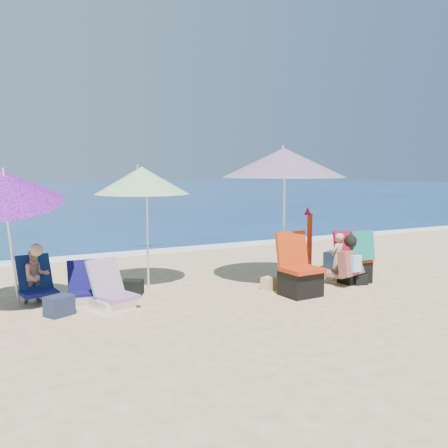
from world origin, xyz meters
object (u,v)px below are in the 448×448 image
chair_rainbow (112,296)px  camp_chair_left (299,277)px  umbrella_turquoise (284,163)px  chair_navy (84,292)px  camp_chair_right (354,263)px  furled_umbrella (309,238)px  person_center (343,260)px  umbrella_striped (142,181)px  umbrella_blue (3,187)px  person_left (36,276)px

chair_rainbow → camp_chair_left: camp_chair_left is taller
umbrella_turquoise → camp_chair_left: bearing=-101.0°
chair_navy → camp_chair_right: size_ratio=0.65×
furled_umbrella → person_center: size_ratio=1.45×
umbrella_striped → chair_rainbow: bearing=-131.2°
camp_chair_left → person_center: size_ratio=1.13×
camp_chair_left → person_center: bearing=13.3°
person_center → chair_navy: bearing=167.7°
umbrella_turquoise → camp_chair_left: (-0.13, -0.66, -1.81)m
umbrella_striped → chair_navy: umbrella_striped is taller
umbrella_striped → camp_chair_left: (2.04, -1.61, -1.52)m
umbrella_striped → camp_chair_right: umbrella_striped is taller
chair_navy → chair_rainbow: bearing=-61.7°
camp_chair_right → umbrella_blue: bearing=172.4°
chair_navy → person_left: size_ratio=0.68×
camp_chair_right → person_center: bearing=-176.4°
chair_navy → person_center: 4.39m
umbrella_striped → furled_umbrella: umbrella_striped is taller
umbrella_turquoise → umbrella_blue: umbrella_turquoise is taller
furled_umbrella → person_center: furled_umbrella is taller
chair_navy → camp_chair_left: size_ratio=0.61×
umbrella_turquoise → camp_chair_right: size_ratio=2.52×
person_left → camp_chair_right: bearing=-13.6°
person_center → chair_rainbow: bearing=174.1°
umbrella_blue → person_center: bearing=-8.2°
camp_chair_left → chair_rainbow: bearing=166.5°
camp_chair_left → person_left: (-3.76, 1.54, 0.11)m
umbrella_blue → chair_rainbow: 2.11m
camp_chair_left → person_left: size_ratio=1.11×
umbrella_striped → camp_chair_left: umbrella_striped is taller
camp_chair_left → person_center: camp_chair_left is taller
chair_navy → person_center: size_ratio=0.69×
chair_rainbow → camp_chair_left: 2.94m
furled_umbrella → chair_rainbow: (-3.91, -0.44, -0.53)m
chair_rainbow → umbrella_blue: bearing=165.3°
furled_umbrella → chair_rainbow: bearing=-173.6°
camp_chair_left → chair_navy: bearing=159.0°
camp_chair_right → person_left: bearing=166.4°
umbrella_blue → chair_rainbow: bearing=-14.7°
furled_umbrella → camp_chair_right: 0.98m
chair_rainbow → camp_chair_left: size_ratio=0.75×
umbrella_blue → furled_umbrella: (5.26, 0.09, -1.05)m
furled_umbrella → chair_rainbow: 3.97m
person_center → person_left: bearing=165.5°
chair_rainbow → person_center: size_ratio=0.84×
chair_navy → chair_rainbow: size_ratio=0.82×
umbrella_striped → umbrella_turquoise: bearing=-23.7°
umbrella_turquoise → umbrella_striped: umbrella_turquoise is taller
umbrella_blue → camp_chair_left: 4.57m
umbrella_blue → person_center: size_ratio=2.40×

